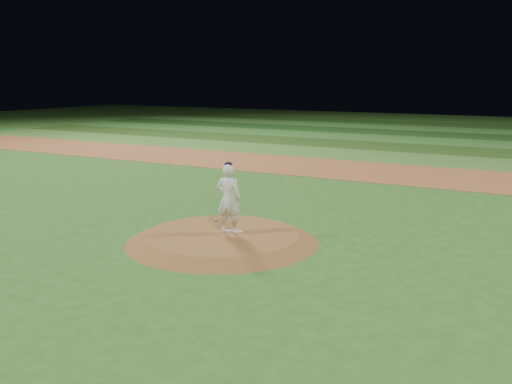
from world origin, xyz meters
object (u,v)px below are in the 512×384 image
pitching_rubber (233,231)px  rosin_bag (216,220)px  pitchers_mound (222,238)px  pitcher_on_mound (229,199)px

pitching_rubber → rosin_bag: size_ratio=4.64×
pitchers_mound → rosin_bag: rosin_bag is taller
pitchers_mound → pitching_rubber: pitching_rubber is taller
rosin_bag → pitcher_on_mound: 1.80m
pitchers_mound → pitcher_on_mound: pitcher_on_mound is taller
pitchers_mound → rosin_bag: (-0.95, 1.14, 0.16)m
pitchers_mound → pitcher_on_mound: 1.15m
pitchers_mound → rosin_bag: bearing=129.6°
pitching_rubber → rosin_bag: rosin_bag is taller
pitching_rubber → rosin_bag: (-1.13, 0.82, 0.02)m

